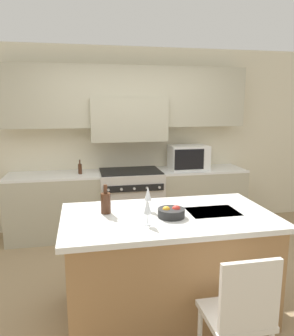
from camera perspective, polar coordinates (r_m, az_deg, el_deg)
The scene contains 12 objects.
ground_plane at distance 3.56m, azimuth 1.42°, elevation -20.72°, with size 10.00×10.00×0.00m, color #997F5B.
back_cabinetry at distance 4.91m, azimuth -3.49°, elevation 7.76°, with size 10.00×0.46×2.70m.
back_counter at distance 4.87m, azimuth -2.92°, elevation -5.88°, with size 3.45×0.62×0.92m.
range_stove at distance 4.84m, azimuth -2.88°, elevation -5.86°, with size 0.90×0.70×0.93m.
microwave at distance 4.92m, azimuth 7.22°, elevation 1.86°, with size 0.56×0.39×0.36m.
kitchen_island at distance 3.05m, azimuth 3.63°, elevation -16.32°, with size 1.83×1.03×0.94m.
island_chair at distance 2.42m, azimuth 15.97°, elevation -23.03°, with size 0.42×0.40×0.95m.
wine_bottle at distance 2.89m, azimuth -7.20°, elevation -5.97°, with size 0.09×0.09×0.26m.
wine_glass_near at distance 2.58m, azimuth 0.08°, elevation -6.78°, with size 0.06×0.06×0.22m.
wine_glass_far at distance 2.93m, azimuth 0.18°, elevation -4.59°, with size 0.06×0.06×0.22m.
fruit_bowl at distance 2.80m, azimuth 4.26°, elevation -7.71°, with size 0.23×0.23×0.10m.
oil_bottle_on_counter at distance 4.66m, azimuth -11.59°, elevation -0.09°, with size 0.05×0.05×0.20m.
Camera 1 is at (-0.68, -2.95, 1.87)m, focal length 35.00 mm.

